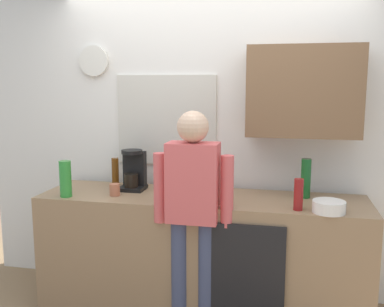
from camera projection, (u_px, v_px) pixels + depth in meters
The scene contains 12 objects.
kitchen_counter at pixel (201, 253), 3.42m from camera, with size 2.51×0.64×0.92m, color #937251.
dishwasher_panel at pixel (244, 282), 3.03m from camera, with size 0.56×0.02×0.83m, color black.
back_wall_assembly at pixel (222, 134), 3.64m from camera, with size 4.11×0.42×2.60m.
coffee_maker at pixel (134, 172), 3.56m from camera, with size 0.20×0.20×0.33m.
bottle_green_wine at pixel (306, 178), 3.29m from camera, with size 0.07×0.07×0.30m, color #195923.
bottle_amber_beer at pixel (115, 171), 3.73m from camera, with size 0.06×0.06×0.23m, color brown.
bottle_clear_soda at pixel (65, 179), 3.32m from camera, with size 0.09×0.09×0.28m, color #2D8C33.
bottle_red_vinegar at pixel (298, 194), 2.97m from camera, with size 0.06×0.06×0.22m, color maroon.
cup_blue_mug at pixel (196, 186), 3.46m from camera, with size 0.08×0.08×0.10m, color #3351B2.
cup_terracotta_mug at pixel (115, 190), 3.37m from camera, with size 0.08×0.08×0.09m, color #B26647.
mixing_bowl at pixel (329, 207), 2.93m from camera, with size 0.22×0.22×0.08m, color white.
person_at_sink at pixel (193, 204), 3.05m from camera, with size 0.57×0.22×1.60m.
Camera 1 is at (0.62, -2.89, 1.79)m, focal length 40.74 mm.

